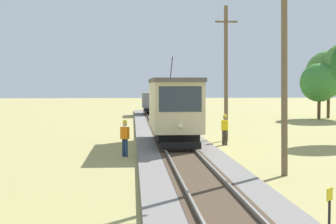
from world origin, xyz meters
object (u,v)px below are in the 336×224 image
Objects in this scene: tree_right_near at (319,83)px; tree_left_far at (329,74)px; trackside_signal_marker at (329,211)px; utility_pole_mid at (226,72)px; track_worker at (125,136)px; red_tram at (174,107)px; utility_pole_near_tram at (284,62)px; second_worker at (225,128)px; freight_car at (153,102)px.

tree_right_near is 2.82m from tree_left_far.
tree_right_near is at bearing 69.73° from trackside_signal_marker.
trackside_signal_marker is 0.21× the size of tree_right_near.
tree_right_near is at bearing 55.35° from utility_pole_mid.
track_worker is 0.25× the size of tree_left_far.
red_tram is 10.49m from utility_pole_near_tram.
trackside_signal_marker is at bearing -163.40° from second_worker.
second_worker is (2.95, 0.07, -1.21)m from red_tram.
utility_pole_mid is at bearing 85.95° from trackside_signal_marker.
tree_right_near is at bearing 52.20° from red_tram.
second_worker is (2.96, -29.05, -0.57)m from freight_car.
utility_pole_near_tram is (3.43, -9.67, 2.15)m from red_tram.
utility_pole_mid is at bearing 90.00° from utility_pole_near_tram.
tree_left_far is at bearing -18.21° from freight_car.
freight_car is 0.61× the size of utility_pole_near_tram.
utility_pole_mid is (-0.00, 12.05, -0.07)m from utility_pole_near_tram.
trackside_signal_marker is at bearing 50.29° from track_worker.
second_worker is (5.66, 4.31, 0.00)m from track_worker.
freight_car is 2.91× the size of second_worker.
track_worker is at bearing -126.98° from tree_right_near.
utility_pole_mid is 7.07× the size of trackside_signal_marker.
utility_pole_mid is at bearing -82.68° from freight_car.
trackside_signal_marker is 17.97m from second_worker.
red_tram is 1.51× the size of tree_right_near.
red_tram is 4.79× the size of track_worker.
utility_pole_mid is 22.83m from tree_right_near.
utility_pole_near_tram is 10.32m from second_worker.
tree_left_far is (18.16, -5.98, 3.10)m from freight_car.
tree_right_near reaches higher than trackside_signal_marker.
second_worker is at bearing -123.38° from tree_left_far.
tree_left_far reaches higher than tree_right_near.
freight_car is (-0.00, 29.12, -0.64)m from red_tram.
trackside_signal_marker is at bearing -111.50° from tree_left_far.
tree_left_far is at bearing -13.74° from second_worker.
tree_left_far is at bearing 68.50° from trackside_signal_marker.
tree_left_far is (18.16, 23.15, 2.47)m from red_tram.
track_worker is at bearing -122.62° from red_tram.
utility_pole_near_tram is 33.46m from tree_right_near.
tree_left_far reaches higher than trackside_signal_marker.
red_tram is at bearing 96.38° from trackside_signal_marker.
freight_car is at bearing 154.12° from tree_right_near.
red_tram is 1.20× the size of tree_left_far.
utility_pole_mid is at bearing 168.36° from track_worker.
tree_right_near reaches higher than track_worker.
red_tram is 1.01× the size of utility_pole_near_tram.
trackside_signal_marker is at bearing -83.62° from red_tram.
trackside_signal_marker is at bearing -110.27° from tree_right_near.
track_worker is (-2.71, -33.35, -0.57)m from freight_car.
utility_pole_near_tram is 8.87m from track_worker.
red_tram is at bearing 111.09° from second_worker.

